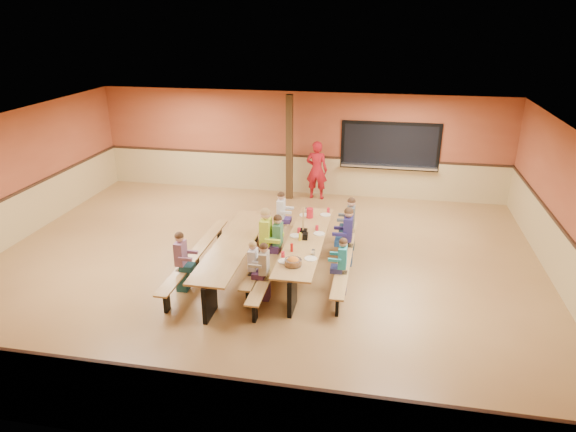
# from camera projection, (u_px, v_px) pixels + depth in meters

# --- Properties ---
(ground) EXTENTS (12.00, 12.00, 0.00)m
(ground) POSITION_uv_depth(u_px,v_px,m) (261.00, 266.00, 11.03)
(ground) COLOR brown
(ground) RESTS_ON ground
(room_envelope) EXTENTS (12.04, 10.04, 3.02)m
(room_envelope) POSITION_uv_depth(u_px,v_px,m) (260.00, 237.00, 10.77)
(room_envelope) COLOR #98492C
(room_envelope) RESTS_ON ground
(kitchen_pass_through) EXTENTS (2.78, 0.28, 1.38)m
(kitchen_pass_through) POSITION_uv_depth(u_px,v_px,m) (390.00, 148.00, 14.55)
(kitchen_pass_through) COLOR black
(kitchen_pass_through) RESTS_ON ground
(structural_post) EXTENTS (0.18, 0.18, 3.00)m
(structural_post) POSITION_uv_depth(u_px,v_px,m) (289.00, 148.00, 14.52)
(structural_post) COLOR #332311
(structural_post) RESTS_ON ground
(cafeteria_table_main) EXTENTS (1.91, 3.70, 0.74)m
(cafeteria_table_main) POSITION_uv_depth(u_px,v_px,m) (306.00, 248.00, 10.64)
(cafeteria_table_main) COLOR #A47941
(cafeteria_table_main) RESTS_ON ground
(cafeteria_table_second) EXTENTS (1.91, 3.70, 0.74)m
(cafeteria_table_second) POSITION_uv_depth(u_px,v_px,m) (234.00, 252.00, 10.45)
(cafeteria_table_second) COLOR #A47941
(cafeteria_table_second) RESTS_ON ground
(seated_child_white_left) EXTENTS (0.33, 0.27, 1.12)m
(seated_child_white_left) POSITION_uv_depth(u_px,v_px,m) (253.00, 269.00, 9.71)
(seated_child_white_left) COLOR silver
(seated_child_white_left) RESTS_ON ground
(seated_adult_yellow) EXTENTS (0.44, 0.36, 1.36)m
(seated_adult_yellow) POSITION_uv_depth(u_px,v_px,m) (266.00, 240.00, 10.64)
(seated_adult_yellow) COLOR #BBD92C
(seated_adult_yellow) RESTS_ON ground
(seated_child_grey_left) EXTENTS (0.36, 0.29, 1.18)m
(seated_child_grey_left) POSITION_uv_depth(u_px,v_px,m) (281.00, 216.00, 12.12)
(seated_child_grey_left) COLOR silver
(seated_child_grey_left) RESTS_ON ground
(seated_child_teal_right) EXTENTS (0.34, 0.28, 1.14)m
(seated_child_teal_right) POSITION_uv_depth(u_px,v_px,m) (342.00, 266.00, 9.78)
(seated_child_teal_right) COLOR teal
(seated_child_teal_right) RESTS_ON ground
(seated_child_navy_right) EXTENTS (0.41, 0.33, 1.29)m
(seated_child_navy_right) POSITION_uv_depth(u_px,v_px,m) (348.00, 237.00, 10.89)
(seated_child_navy_right) COLOR #201A4E
(seated_child_navy_right) RESTS_ON ground
(seated_child_char_right) EXTENTS (0.38, 0.31, 1.23)m
(seated_child_char_right) POSITION_uv_depth(u_px,v_px,m) (350.00, 224.00, 11.61)
(seated_child_char_right) COLOR #4C5256
(seated_child_char_right) RESTS_ON ground
(seated_child_purple_sec) EXTENTS (0.37, 0.30, 1.21)m
(seated_child_purple_sec) POSITION_uv_depth(u_px,v_px,m) (181.00, 262.00, 9.87)
(seated_child_purple_sec) COLOR #865878
(seated_child_purple_sec) RESTS_ON ground
(seated_child_green_sec) EXTENTS (0.37, 0.31, 1.22)m
(seated_child_green_sec) POSITION_uv_depth(u_px,v_px,m) (278.00, 243.00, 10.68)
(seated_child_green_sec) COLOR #3D7D4F
(seated_child_green_sec) RESTS_ON ground
(seated_child_tan_sec) EXTENTS (0.34, 0.28, 1.15)m
(seated_child_tan_sec) POSITION_uv_depth(u_px,v_px,m) (264.00, 272.00, 9.56)
(seated_child_tan_sec) COLOR tan
(seated_child_tan_sec) RESTS_ON ground
(standing_woman) EXTENTS (0.65, 0.45, 1.71)m
(standing_woman) POSITION_uv_depth(u_px,v_px,m) (317.00, 170.00, 14.77)
(standing_woman) COLOR #A1121B
(standing_woman) RESTS_ON ground
(punch_pitcher) EXTENTS (0.16, 0.16, 0.22)m
(punch_pitcher) POSITION_uv_depth(u_px,v_px,m) (310.00, 213.00, 11.61)
(punch_pitcher) COLOR red
(punch_pitcher) RESTS_ON cafeteria_table_main
(chip_bowl) EXTENTS (0.32, 0.32, 0.15)m
(chip_bowl) POSITION_uv_depth(u_px,v_px,m) (293.00, 262.00, 9.42)
(chip_bowl) COLOR orange
(chip_bowl) RESTS_ON cafeteria_table_main
(napkin_dispenser) EXTENTS (0.10, 0.14, 0.13)m
(napkin_dispenser) POSITION_uv_depth(u_px,v_px,m) (305.00, 236.00, 10.52)
(napkin_dispenser) COLOR black
(napkin_dispenser) RESTS_ON cafeteria_table_main
(condiment_mustard) EXTENTS (0.06, 0.06, 0.17)m
(condiment_mustard) POSITION_uv_depth(u_px,v_px,m) (300.00, 237.00, 10.44)
(condiment_mustard) COLOR yellow
(condiment_mustard) RESTS_ON cafeteria_table_main
(condiment_ketchup) EXTENTS (0.06, 0.06, 0.17)m
(condiment_ketchup) POSITION_uv_depth(u_px,v_px,m) (292.00, 247.00, 9.97)
(condiment_ketchup) COLOR #B2140F
(condiment_ketchup) RESTS_ON cafeteria_table_main
(table_paddle) EXTENTS (0.16, 0.16, 0.56)m
(table_paddle) POSITION_uv_depth(u_px,v_px,m) (303.00, 226.00, 10.83)
(table_paddle) COLOR black
(table_paddle) RESTS_ON cafeteria_table_main
(place_settings) EXTENTS (0.65, 3.30, 0.11)m
(place_settings) POSITION_uv_depth(u_px,v_px,m) (306.00, 236.00, 10.54)
(place_settings) COLOR beige
(place_settings) RESTS_ON cafeteria_table_main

